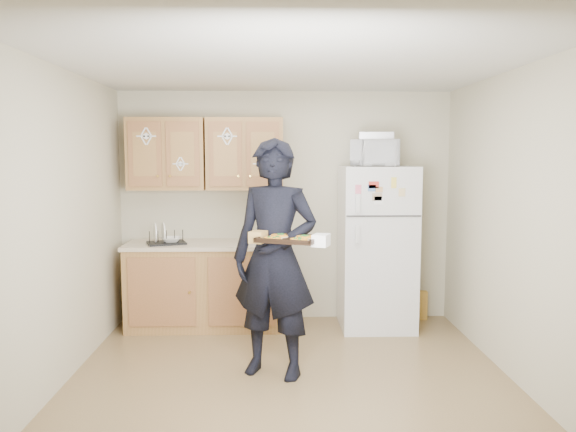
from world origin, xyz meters
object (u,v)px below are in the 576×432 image
at_px(refrigerator, 377,247).
at_px(person, 275,258).
at_px(microwave, 375,153).
at_px(baking_tray, 289,240).
at_px(dish_rack, 166,237).

xyz_separation_m(refrigerator, person, (-1.07, -1.28, 0.13)).
bearing_deg(microwave, baking_tray, -109.80).
distance_m(baking_tray, dish_rack, 1.98).
height_order(person, baking_tray, person).
bearing_deg(microwave, dish_rack, -169.28).
distance_m(person, microwave, 1.82).
bearing_deg(person, dish_rack, 152.58).
xyz_separation_m(refrigerator, dish_rack, (-2.19, -0.01, 0.13)).
height_order(baking_tray, microwave, microwave).
height_order(refrigerator, person, person).
bearing_deg(person, microwave, 71.09).
relative_size(refrigerator, person, 0.87).
height_order(refrigerator, dish_rack, refrigerator).
bearing_deg(microwave, refrigerator, 63.21).
relative_size(microwave, dish_rack, 1.30).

